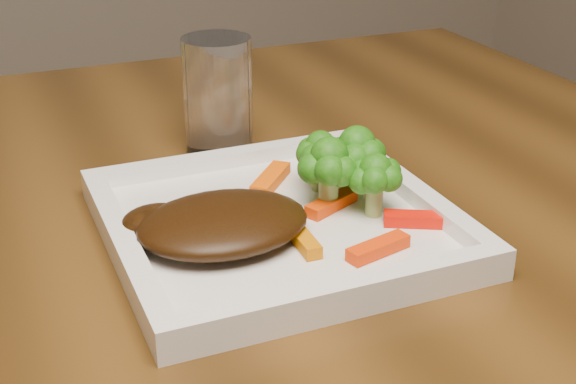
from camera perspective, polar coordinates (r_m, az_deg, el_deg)
name	(u,v)px	position (r m, az deg, el deg)	size (l,w,h in m)	color
plate	(277,228)	(0.66, -0.80, -2.58)	(0.27, 0.27, 0.01)	white
steak	(223,223)	(0.62, -4.64, -2.22)	(0.14, 0.11, 0.03)	#311B07
broccoli_0	(320,153)	(0.70, 2.32, 2.81)	(0.05, 0.05, 0.07)	#225B0F
broccoli_1	(356,162)	(0.69, 4.88, 2.14)	(0.06, 0.06, 0.06)	#1D5F0F
broccoli_2	(375,182)	(0.66, 6.21, 0.69)	(0.05, 0.05, 0.06)	#296110
broccoli_3	(329,175)	(0.67, 2.93, 1.25)	(0.06, 0.06, 0.06)	#1C6410
carrot_0	(378,248)	(0.61, 6.43, -3.96)	(0.05, 0.01, 0.01)	#F13503
carrot_1	(418,219)	(0.66, 9.24, -1.92)	(0.06, 0.01, 0.01)	red
carrot_2	(303,240)	(0.62, 1.09, -3.43)	(0.05, 0.01, 0.01)	#D57003
carrot_4	(271,179)	(0.72, -1.25, 0.93)	(0.06, 0.02, 0.01)	#FF5A04
carrot_6	(331,203)	(0.68, 3.11, -0.80)	(0.05, 0.01, 0.01)	#FA3D04
drinking_glass	(218,97)	(0.80, -4.99, 6.72)	(0.07, 0.07, 0.12)	white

